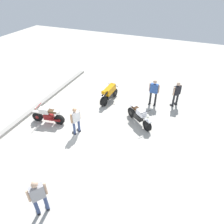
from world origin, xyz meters
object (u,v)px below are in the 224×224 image
at_px(person_in_gray_shirt, 38,195).
at_px(person_in_blue_shirt, 154,91).
at_px(motorcycle_orange_sportbike, 109,93).
at_px(motorcycle_silver_cruiser, 139,116).
at_px(person_in_black_shirt, 177,93).
at_px(person_in_white_shirt, 76,119).
at_px(motorcycle_cream_vintage, 48,115).

height_order(person_in_gray_shirt, person_in_blue_shirt, person_in_blue_shirt).
bearing_deg(motorcycle_orange_sportbike, person_in_blue_shirt, -67.64).
relative_size(motorcycle_orange_sportbike, motorcycle_silver_cruiser, 1.12).
relative_size(person_in_gray_shirt, person_in_black_shirt, 1.02).
bearing_deg(person_in_blue_shirt, motorcycle_orange_sportbike, -72.07).
relative_size(person_in_white_shirt, person_in_black_shirt, 0.96).
distance_m(person_in_blue_shirt, person_in_white_shirt, 5.37).
relative_size(motorcycle_orange_sportbike, motorcycle_cream_vintage, 1.00).
bearing_deg(motorcycle_silver_cruiser, motorcycle_orange_sportbike, -176.13).
bearing_deg(person_in_white_shirt, person_in_blue_shirt, -104.81).
distance_m(person_in_gray_shirt, person_in_blue_shirt, 8.95).
bearing_deg(person_in_gray_shirt, person_in_black_shirt, -72.60).
relative_size(motorcycle_cream_vintage, person_in_white_shirt, 1.22).
relative_size(motorcycle_orange_sportbike, person_in_black_shirt, 1.17).
height_order(person_in_gray_shirt, person_in_black_shirt, person_in_gray_shirt).
xyz_separation_m(motorcycle_silver_cruiser, person_in_gray_shirt, (-6.42, 1.74, 0.46)).
height_order(motorcycle_orange_sportbike, person_in_blue_shirt, person_in_blue_shirt).
bearing_deg(person_in_black_shirt, motorcycle_silver_cruiser, 94.60).
distance_m(motorcycle_orange_sportbike, person_in_gray_shirt, 8.09).
xyz_separation_m(motorcycle_cream_vintage, person_in_blue_shirt, (4.20, -5.06, 0.51)).
distance_m(person_in_gray_shirt, person_in_black_shirt, 9.70).
xyz_separation_m(motorcycle_orange_sportbike, person_in_gray_shirt, (-8.04, -0.78, 0.39)).
distance_m(person_in_white_shirt, person_in_black_shirt, 6.53).
bearing_deg(motorcycle_silver_cruiser, person_in_white_shirt, -107.10).
bearing_deg(person_in_black_shirt, person_in_gray_shirt, 105.47).
relative_size(person_in_blue_shirt, person_in_white_shirt, 1.09).
height_order(motorcycle_orange_sportbike, motorcycle_cream_vintage, motorcycle_orange_sportbike).
bearing_deg(person_in_black_shirt, motorcycle_cream_vintage, 71.22).
bearing_deg(person_in_blue_shirt, person_in_black_shirt, 109.89).
relative_size(person_in_gray_shirt, person_in_blue_shirt, 0.99).
bearing_deg(person_in_white_shirt, motorcycle_orange_sportbike, -74.54).
distance_m(motorcycle_silver_cruiser, person_in_black_shirt, 3.16).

